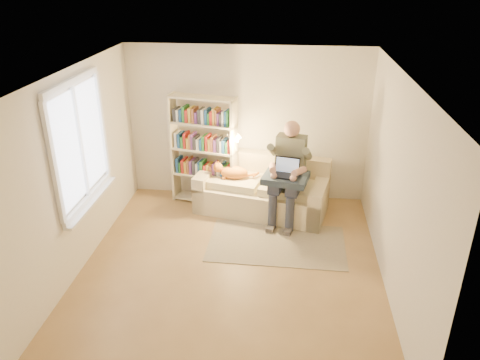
# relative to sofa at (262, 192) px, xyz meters

# --- Properties ---
(floor) EXTENTS (4.50, 4.50, 0.00)m
(floor) POSITION_rel_sofa_xyz_m (-0.31, -1.72, -0.32)
(floor) COLOR olive
(floor) RESTS_ON ground
(ceiling) EXTENTS (4.00, 4.50, 0.02)m
(ceiling) POSITION_rel_sofa_xyz_m (-0.31, -1.72, 2.28)
(ceiling) COLOR white
(ceiling) RESTS_ON wall_back
(wall_left) EXTENTS (0.02, 4.50, 2.60)m
(wall_left) POSITION_rel_sofa_xyz_m (-2.31, -1.72, 0.98)
(wall_left) COLOR silver
(wall_left) RESTS_ON floor
(wall_right) EXTENTS (0.02, 4.50, 2.60)m
(wall_right) POSITION_rel_sofa_xyz_m (1.69, -1.72, 0.98)
(wall_right) COLOR silver
(wall_right) RESTS_ON floor
(wall_back) EXTENTS (4.00, 0.02, 2.60)m
(wall_back) POSITION_rel_sofa_xyz_m (-0.31, 0.53, 0.98)
(wall_back) COLOR silver
(wall_back) RESTS_ON floor
(wall_front) EXTENTS (4.00, 0.02, 2.60)m
(wall_front) POSITION_rel_sofa_xyz_m (-0.31, -3.97, 0.98)
(wall_front) COLOR silver
(wall_front) RESTS_ON floor
(window) EXTENTS (0.12, 1.52, 1.69)m
(window) POSITION_rel_sofa_xyz_m (-2.26, -1.52, 1.05)
(window) COLOR white
(window) RESTS_ON wall_left
(sofa) EXTENTS (2.24, 1.35, 0.89)m
(sofa) POSITION_rel_sofa_xyz_m (0.00, 0.00, 0.00)
(sofa) COLOR beige
(sofa) RESTS_ON floor
(person) EXTENTS (0.58, 0.79, 1.59)m
(person) POSITION_rel_sofa_xyz_m (0.41, -0.25, 0.56)
(person) COLOR slate
(person) RESTS_ON sofa
(cat) EXTENTS (0.69, 0.33, 0.25)m
(cat) POSITION_rel_sofa_xyz_m (-0.52, -0.03, 0.35)
(cat) COLOR orange
(cat) RESTS_ON sofa
(blanket) EXTENTS (0.76, 0.67, 0.10)m
(blanket) POSITION_rel_sofa_xyz_m (0.43, -0.43, 0.46)
(blanket) COLOR #24313F
(blanket) RESTS_ON person
(laptop) EXTENTS (0.44, 0.37, 0.34)m
(laptop) POSITION_rel_sofa_xyz_m (0.43, -0.41, 0.57)
(laptop) COLOR black
(laptop) RESTS_ON blanket
(bookshelf) EXTENTS (1.22, 0.58, 1.86)m
(bookshelf) POSITION_rel_sofa_xyz_m (-0.99, 0.18, 0.71)
(bookshelf) COLOR beige
(bookshelf) RESTS_ON floor
(rug) EXTENTS (2.00, 1.20, 0.01)m
(rug) POSITION_rel_sofa_xyz_m (0.28, -1.04, -0.32)
(rug) COLOR gray
(rug) RESTS_ON floor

